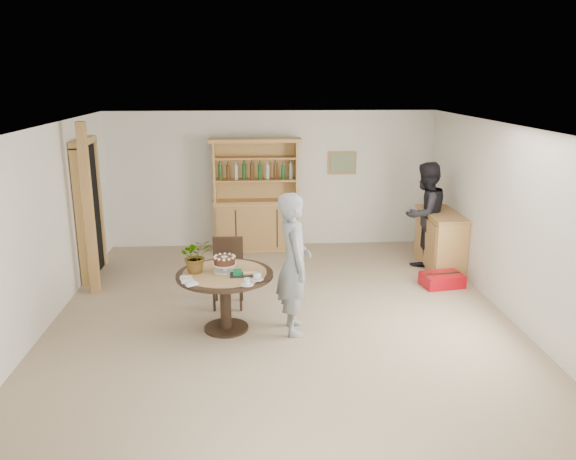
{
  "coord_description": "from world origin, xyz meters",
  "views": [
    {
      "loc": [
        -0.36,
        -6.75,
        3.1
      ],
      "look_at": [
        0.12,
        0.69,
        1.05
      ],
      "focal_mm": 35.0,
      "sensor_mm": 36.0,
      "label": 1
    }
  ],
  "objects_px": {
    "dining_table": "(225,284)",
    "hutch": "(256,212)",
    "teen_boy": "(294,264)",
    "sideboard": "(440,240)",
    "dining_chair": "(228,267)",
    "red_suitcase": "(442,280)",
    "adult_person": "(425,214)"
  },
  "relations": [
    {
      "from": "dining_table",
      "to": "hutch",
      "type": "bearing_deg",
      "value": 82.96
    },
    {
      "from": "hutch",
      "to": "dining_chair",
      "type": "height_order",
      "value": "hutch"
    },
    {
      "from": "sideboard",
      "to": "teen_boy",
      "type": "height_order",
      "value": "teen_boy"
    },
    {
      "from": "dining_chair",
      "to": "sideboard",
      "type": "bearing_deg",
      "value": 22.44
    },
    {
      "from": "hutch",
      "to": "sideboard",
      "type": "xyz_separation_m",
      "value": [
        3.04,
        -1.24,
        -0.22
      ]
    },
    {
      "from": "dining_table",
      "to": "dining_chair",
      "type": "height_order",
      "value": "dining_chair"
    },
    {
      "from": "teen_boy",
      "to": "adult_person",
      "type": "xyz_separation_m",
      "value": [
        2.37,
        2.45,
        -0.01
      ]
    },
    {
      "from": "sideboard",
      "to": "hutch",
      "type": "bearing_deg",
      "value": 157.79
    },
    {
      "from": "dining_chair",
      "to": "red_suitcase",
      "type": "bearing_deg",
      "value": 9.42
    },
    {
      "from": "hutch",
      "to": "adult_person",
      "type": "distance_m",
      "value": 3.0
    },
    {
      "from": "dining_table",
      "to": "adult_person",
      "type": "bearing_deg",
      "value": 36.08
    },
    {
      "from": "dining_table",
      "to": "teen_boy",
      "type": "relative_size",
      "value": 0.68
    },
    {
      "from": "dining_table",
      "to": "dining_chair",
      "type": "bearing_deg",
      "value": 89.89
    },
    {
      "from": "dining_table",
      "to": "adult_person",
      "type": "height_order",
      "value": "adult_person"
    },
    {
      "from": "dining_chair",
      "to": "adult_person",
      "type": "relative_size",
      "value": 0.54
    },
    {
      "from": "sideboard",
      "to": "dining_chair",
      "type": "xyz_separation_m",
      "value": [
        -3.46,
        -1.35,
        0.06
      ]
    },
    {
      "from": "hutch",
      "to": "red_suitcase",
      "type": "height_order",
      "value": "hutch"
    },
    {
      "from": "adult_person",
      "to": "red_suitcase",
      "type": "height_order",
      "value": "adult_person"
    },
    {
      "from": "sideboard",
      "to": "dining_table",
      "type": "relative_size",
      "value": 1.05
    },
    {
      "from": "sideboard",
      "to": "red_suitcase",
      "type": "height_order",
      "value": "sideboard"
    },
    {
      "from": "hutch",
      "to": "dining_chair",
      "type": "relative_size",
      "value": 2.16
    },
    {
      "from": "dining_chair",
      "to": "adult_person",
      "type": "distance_m",
      "value": 3.58
    },
    {
      "from": "sideboard",
      "to": "dining_chair",
      "type": "height_order",
      "value": "dining_chair"
    },
    {
      "from": "dining_chair",
      "to": "teen_boy",
      "type": "distance_m",
      "value": 1.31
    },
    {
      "from": "dining_chair",
      "to": "red_suitcase",
      "type": "height_order",
      "value": "dining_chair"
    },
    {
      "from": "hutch",
      "to": "adult_person",
      "type": "xyz_separation_m",
      "value": [
        2.8,
        -1.07,
        0.19
      ]
    },
    {
      "from": "red_suitcase",
      "to": "adult_person",
      "type": "bearing_deg",
      "value": 80.34
    },
    {
      "from": "adult_person",
      "to": "red_suitcase",
      "type": "bearing_deg",
      "value": 56.01
    },
    {
      "from": "dining_chair",
      "to": "teen_boy",
      "type": "xyz_separation_m",
      "value": [
        0.85,
        -0.93,
        0.35
      ]
    },
    {
      "from": "sideboard",
      "to": "red_suitcase",
      "type": "relative_size",
      "value": 1.91
    },
    {
      "from": "dining_chair",
      "to": "red_suitcase",
      "type": "distance_m",
      "value": 3.28
    },
    {
      "from": "red_suitcase",
      "to": "dining_table",
      "type": "bearing_deg",
      "value": -167.72
    }
  ]
}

